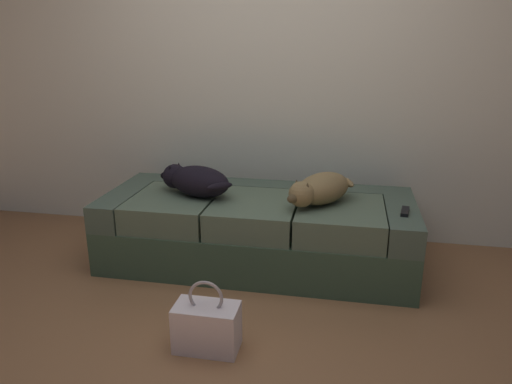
% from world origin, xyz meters
% --- Properties ---
extents(ground_plane, '(10.00, 10.00, 0.00)m').
position_xyz_m(ground_plane, '(0.00, 0.00, 0.00)').
color(ground_plane, '#95633E').
extents(back_wall, '(6.40, 0.10, 2.80)m').
position_xyz_m(back_wall, '(0.00, 1.76, 1.40)').
color(back_wall, silver).
rests_on(back_wall, ground).
extents(couch, '(2.07, 0.85, 0.48)m').
position_xyz_m(couch, '(0.00, 1.13, 0.24)').
color(couch, '#3B533D').
rests_on(couch, ground).
extents(dog_dark, '(0.58, 0.39, 0.20)m').
position_xyz_m(dog_dark, '(-0.42, 1.08, 0.58)').
color(dog_dark, black).
rests_on(dog_dark, couch).
extents(dog_tan, '(0.45, 0.53, 0.20)m').
position_xyz_m(dog_tan, '(0.42, 1.05, 0.58)').
color(dog_tan, olive).
rests_on(dog_tan, couch).
extents(tv_remote, '(0.07, 0.16, 0.02)m').
position_xyz_m(tv_remote, '(0.94, 0.99, 0.49)').
color(tv_remote, black).
rests_on(tv_remote, couch).
extents(handbag, '(0.32, 0.18, 0.38)m').
position_xyz_m(handbag, '(-0.06, 0.11, 0.13)').
color(handbag, white).
rests_on(handbag, ground).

